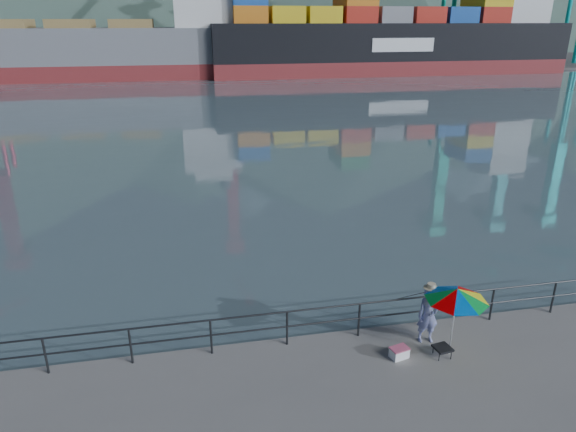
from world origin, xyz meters
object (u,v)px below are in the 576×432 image
object	(u,v)px
beach_umbrella	(457,295)
bulk_carrier	(102,49)
cooler_bag	(399,353)
fisherman	(428,315)
container_ship	(401,35)

from	to	relation	value
beach_umbrella	bulk_carrier	bearing A→B (deg)	103.29
beach_umbrella	cooler_bag	distance (m)	2.11
fisherman	container_ship	xyz separation A→B (m)	(29.49, 71.45, 5.05)
fisherman	cooler_bag	world-z (taller)	fisherman
cooler_bag	beach_umbrella	bearing A→B (deg)	-19.10
cooler_bag	container_ship	bearing A→B (deg)	53.07
bulk_carrier	fisherman	bearing A→B (deg)	-76.85
cooler_bag	bulk_carrier	xyz separation A→B (m)	(-15.99, 73.27, 3.96)
fisherman	beach_umbrella	distance (m)	1.22
container_ship	beach_umbrella	bearing A→B (deg)	-112.01
fisherman	bulk_carrier	xyz separation A→B (m)	(-16.99, 72.71, 3.29)
beach_umbrella	cooler_bag	bearing A→B (deg)	174.87
beach_umbrella	cooler_bag	world-z (taller)	beach_umbrella
bulk_carrier	beach_umbrella	bearing A→B (deg)	-76.71
fisherman	cooler_bag	distance (m)	1.33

